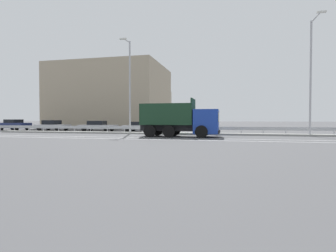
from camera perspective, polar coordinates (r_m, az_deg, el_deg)
ground_plane at (r=25.69m, az=-5.42°, el=-1.96°), size 320.00×320.00×0.00m
lane_strip_0 at (r=21.38m, az=1.58°, el=-2.64°), size 65.18×0.16×0.01m
lane_strip_1 at (r=19.61m, az=0.53°, el=-3.02°), size 65.18×0.16×0.01m
median_island at (r=27.32m, az=-4.28°, el=-1.57°), size 35.85×1.10×0.18m
median_guardrail at (r=28.41m, az=-3.59°, el=-0.48°), size 65.18×0.09×0.78m
dump_truck at (r=22.95m, az=4.64°, el=0.72°), size 6.92×2.81×3.33m
median_road_sign at (r=26.08m, az=10.06°, el=0.57°), size 0.65×0.16×2.21m
street_lamp_1 at (r=28.28m, az=-8.40°, el=9.18°), size 0.71×1.83×9.79m
street_lamp_2 at (r=26.97m, az=28.75°, el=10.23°), size 0.70×2.72×10.34m
parked_car_1 at (r=42.65m, az=-30.47°, el=0.24°), size 4.40×2.22×1.51m
parked_car_2 at (r=38.54m, az=-23.86°, el=0.12°), size 4.50×2.06×1.41m
parked_car_3 at (r=35.17m, az=-15.03°, el=0.04°), size 4.94×2.21×1.34m
parked_car_4 at (r=32.65m, az=-6.33°, el=-0.10°), size 3.95×2.16×1.23m
background_building_0 at (r=50.45m, az=-12.06°, el=6.10°), size 19.26×15.18×11.26m
church_tower at (r=61.74m, az=-1.17°, el=5.01°), size 3.60×3.60×11.84m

